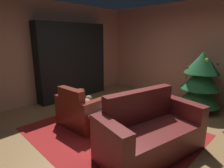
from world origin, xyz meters
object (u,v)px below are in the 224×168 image
Objects in this scene: armchair_red at (82,112)px; bottle_on_table at (118,109)px; couch_red at (150,133)px; coffee_table at (109,114)px; bookshelf_unit at (76,62)px; book_stack_on_table at (108,110)px; decorated_tree at (200,81)px.

bottle_on_table is at bearing 11.59° from armchair_red.
couch_red reaches higher than armchair_red.
coffee_table is at bearing -176.54° from couch_red.
book_stack_on_table is at bearing -22.16° from bookshelf_unit.
bottle_on_table reaches higher than coffee_table.
bottle_on_table is (-0.66, -0.02, 0.22)m from couch_red.
book_stack_on_table is (0.68, 0.11, 0.20)m from armchair_red.
book_stack_on_table is 2.56m from decorated_tree.
coffee_table is (0.66, 0.15, 0.10)m from armchair_red.
decorated_tree is at bearing 25.25° from bookshelf_unit.
armchair_red is 4.36× the size of book_stack_on_table.
bookshelf_unit reaches higher than bottle_on_table.
bookshelf_unit is 3.46m from decorated_tree.
coffee_table is 0.11m from book_stack_on_table.
book_stack_on_table is at bearing -64.46° from coffee_table.
coffee_table is at bearing -171.95° from bottle_on_table.
armchair_red is at bearing -170.66° from book_stack_on_table.
couch_red is 8.06× the size of book_stack_on_table.
decorated_tree is (0.72, 2.44, 0.26)m from book_stack_on_table.
decorated_tree is (0.74, 2.41, 0.37)m from coffee_table.
bookshelf_unit reaches higher than armchair_red.
couch_red reaches higher than book_stack_on_table.
decorated_tree is at bearing 77.55° from bottle_on_table.
decorated_tree is (-0.13, 2.35, 0.43)m from couch_red.
bookshelf_unit reaches higher than decorated_tree.
book_stack_on_table is (0.02, -0.04, 0.10)m from coffee_table.
decorated_tree is at bearing 72.92° from coffee_table.
bottle_on_table is at bearing -178.05° from couch_red.
bottle_on_table reaches higher than book_stack_on_table.
book_stack_on_table is 0.22m from bottle_on_table.
couch_red is at bearing -86.72° from decorated_tree.
decorated_tree reaches higher than book_stack_on_table.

